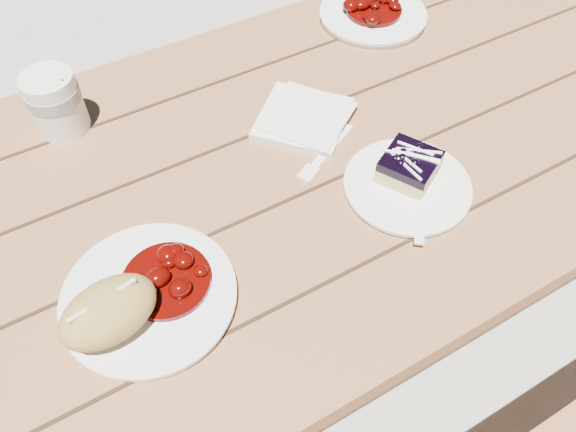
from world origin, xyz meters
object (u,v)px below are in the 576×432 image
blueberry_cake (409,166)px  coffee_cup (56,103)px  main_plate (150,297)px  bread_roll (108,312)px  picnic_table (300,210)px  second_plate (373,16)px  dessert_plate (407,186)px

blueberry_cake → coffee_cup: 0.60m
main_plate → bread_roll: bearing=-160.0°
blueberry_cake → bread_roll: bearing=153.9°
picnic_table → blueberry_cake: (0.12, -0.14, 0.19)m
blueberry_cake → main_plate: bearing=151.7°
main_plate → second_plate: (0.66, 0.41, 0.00)m
coffee_cup → second_plate: bearing=0.1°
bread_roll → dessert_plate: bearing=0.8°
bread_roll → second_plate: bread_roll is taller
bread_roll → main_plate: bearing=20.0°
picnic_table → blueberry_cake: blueberry_cake is taller
main_plate → dessert_plate: 0.44m
picnic_table → dessert_plate: bearing=-55.3°
coffee_cup → second_plate: size_ratio=0.50×
picnic_table → second_plate: 0.46m
main_plate → blueberry_cake: blueberry_cake is taller
bread_roll → coffee_cup: 0.43m
picnic_table → coffee_cup: 0.48m
dessert_plate → blueberry_cake: bearing=56.3°
bread_roll → second_plate: bearing=30.6°
dessert_plate → blueberry_cake: size_ratio=1.80×
picnic_table → bread_roll: size_ratio=14.99×
bread_roll → blueberry_cake: bearing=2.5°
picnic_table → bread_roll: bearing=-157.4°
picnic_table → main_plate: (-0.33, -0.14, 0.17)m
main_plate → bread_roll: 0.07m
dessert_plate → bread_roll: bearing=-179.2°
bread_roll → blueberry_cake: bread_roll is taller
picnic_table → bread_roll: 0.47m
bread_roll → blueberry_cake: size_ratio=1.20×
dessert_plate → blueberry_cake: blueberry_cake is taller
picnic_table → main_plate: size_ratio=8.38×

